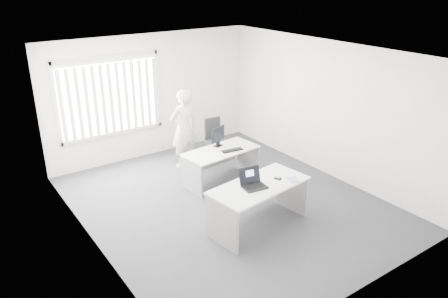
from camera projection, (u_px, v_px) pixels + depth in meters
ground at (228, 203)px, 8.22m from camera, size 6.00×6.00×0.00m
wall_back at (152, 96)px, 9.96m from camera, size 5.00×0.02×2.80m
wall_front at (368, 201)px, 5.41m from camera, size 5.00×0.02×2.80m
wall_left at (89, 167)px, 6.36m from camera, size 0.02×6.00×2.80m
wall_right at (326, 109)px, 9.01m from camera, size 0.02×6.00×2.80m
ceiling at (228, 53)px, 7.15m from camera, size 5.00×6.00×0.02m
window at (110, 97)px, 9.34m from camera, size 2.32×0.06×1.76m
blinds at (111, 99)px, 9.31m from camera, size 2.20×0.10×1.50m
desk_near at (259, 196)px, 7.27m from camera, size 1.81×1.02×0.79m
desk_far at (221, 159)px, 8.87m from camera, size 1.59×0.86×0.70m
office_chair at (215, 146)px, 10.07m from camera, size 0.58×0.58×0.94m
person at (184, 129)px, 9.43m from camera, size 0.66×0.44×1.76m
laptop at (255, 179)px, 7.02m from camera, size 0.43×0.39×0.30m
paper_sheet at (278, 178)px, 7.40m from camera, size 0.33×0.29×0.00m
mouse at (278, 178)px, 7.36m from camera, size 0.09×0.13×0.05m
booklet at (293, 180)px, 7.34m from camera, size 0.24×0.28×0.01m
keyboard at (232, 150)px, 8.76m from camera, size 0.46×0.21×0.02m
monitor at (218, 137)px, 8.92m from camera, size 0.43×0.25×0.41m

